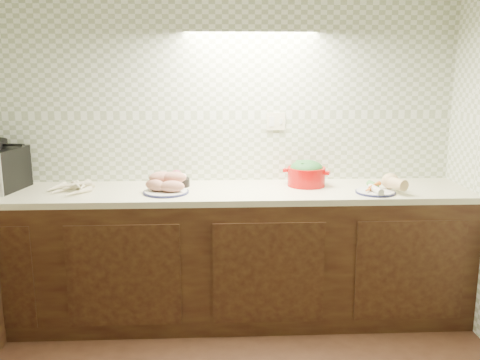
{
  "coord_description": "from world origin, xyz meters",
  "views": [
    {
      "loc": [
        0.12,
        -1.93,
        1.72
      ],
      "look_at": [
        0.27,
        1.25,
        1.02
      ],
      "focal_mm": 40.0,
      "sensor_mm": 36.0,
      "label": 1
    }
  ],
  "objects_px": {
    "dutch_oven": "(306,173)",
    "veg_plate": "(382,186)",
    "parsnip_pile": "(68,188)",
    "onion_bowl": "(178,180)",
    "sweet_potato_plate": "(166,185)"
  },
  "relations": [
    {
      "from": "dutch_oven",
      "to": "veg_plate",
      "type": "relative_size",
      "value": 1.04
    },
    {
      "from": "parsnip_pile",
      "to": "onion_bowl",
      "type": "relative_size",
      "value": 1.95
    },
    {
      "from": "parsnip_pile",
      "to": "sweet_potato_plate",
      "type": "bearing_deg",
      "value": -2.73
    },
    {
      "from": "veg_plate",
      "to": "parsnip_pile",
      "type": "bearing_deg",
      "value": 177.77
    },
    {
      "from": "sweet_potato_plate",
      "to": "dutch_oven",
      "type": "relative_size",
      "value": 0.91
    },
    {
      "from": "sweet_potato_plate",
      "to": "onion_bowl",
      "type": "xyz_separation_m",
      "value": [
        0.07,
        0.18,
        -0.01
      ]
    },
    {
      "from": "parsnip_pile",
      "to": "sweet_potato_plate",
      "type": "distance_m",
      "value": 0.64
    },
    {
      "from": "parsnip_pile",
      "to": "veg_plate",
      "type": "relative_size",
      "value": 0.91
    },
    {
      "from": "dutch_oven",
      "to": "veg_plate",
      "type": "height_order",
      "value": "dutch_oven"
    },
    {
      "from": "parsnip_pile",
      "to": "onion_bowl",
      "type": "xyz_separation_m",
      "value": [
        0.7,
        0.15,
        0.01
      ]
    },
    {
      "from": "sweet_potato_plate",
      "to": "dutch_oven",
      "type": "distance_m",
      "value": 0.95
    },
    {
      "from": "onion_bowl",
      "to": "dutch_oven",
      "type": "height_order",
      "value": "dutch_oven"
    },
    {
      "from": "onion_bowl",
      "to": "parsnip_pile",
      "type": "bearing_deg",
      "value": -167.79
    },
    {
      "from": "sweet_potato_plate",
      "to": "onion_bowl",
      "type": "distance_m",
      "value": 0.19
    },
    {
      "from": "onion_bowl",
      "to": "dutch_oven",
      "type": "distance_m",
      "value": 0.87
    }
  ]
}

